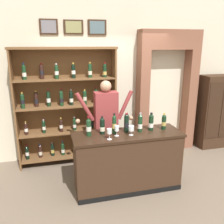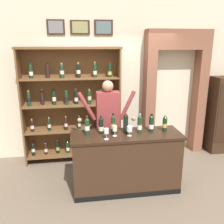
{
  "view_description": "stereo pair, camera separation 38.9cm",
  "coord_description": "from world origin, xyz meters",
  "px_view_note": "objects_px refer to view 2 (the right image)",
  "views": [
    {
      "loc": [
        -1.04,
        -3.4,
        2.32
      ],
      "look_at": [
        -0.11,
        0.24,
        1.25
      ],
      "focal_mm": 38.99,
      "sensor_mm": 36.0,
      "label": 1
    },
    {
      "loc": [
        -0.66,
        -3.47,
        2.32
      ],
      "look_at": [
        -0.11,
        0.24,
        1.25
      ],
      "focal_mm": 38.99,
      "sensor_mm": 36.0,
      "label": 2
    }
  ],
  "objects_px": {
    "tasting_bottle_bianco": "(101,125)",
    "tasting_bottle_prosecco": "(126,123)",
    "wine_shelf": "(72,103)",
    "wine_glass_spare": "(130,129)",
    "tasting_bottle_riserva": "(165,123)",
    "wine_glass_center": "(106,131)",
    "tasting_bottle_chianti": "(87,126)",
    "tasting_counter": "(126,162)",
    "tasting_bottle_vin_santo": "(113,124)",
    "tasting_bottle_grappa": "(140,124)",
    "tasting_bottle_brunello": "(151,123)",
    "shopkeeper": "(108,118)",
    "wine_glass_left": "(115,129)"
  },
  "relations": [
    {
      "from": "wine_shelf",
      "to": "wine_glass_spare",
      "type": "height_order",
      "value": "wine_shelf"
    },
    {
      "from": "wine_shelf",
      "to": "tasting_bottle_riserva",
      "type": "bearing_deg",
      "value": -38.39
    },
    {
      "from": "tasting_counter",
      "to": "tasting_bottle_chianti",
      "type": "distance_m",
      "value": 0.87
    },
    {
      "from": "wine_shelf",
      "to": "wine_glass_center",
      "type": "distance_m",
      "value": 1.47
    },
    {
      "from": "tasting_bottle_prosecco",
      "to": "tasting_bottle_grappa",
      "type": "bearing_deg",
      "value": -9.64
    },
    {
      "from": "tasting_bottle_riserva",
      "to": "wine_glass_spare",
      "type": "height_order",
      "value": "tasting_bottle_riserva"
    },
    {
      "from": "tasting_bottle_grappa",
      "to": "wine_glass_center",
      "type": "relative_size",
      "value": 1.86
    },
    {
      "from": "wine_glass_spare",
      "to": "wine_glass_left",
      "type": "bearing_deg",
      "value": 174.05
    },
    {
      "from": "tasting_bottle_vin_santo",
      "to": "wine_glass_spare",
      "type": "height_order",
      "value": "tasting_bottle_vin_santo"
    },
    {
      "from": "tasting_bottle_riserva",
      "to": "wine_glass_center",
      "type": "height_order",
      "value": "tasting_bottle_riserva"
    },
    {
      "from": "tasting_bottle_chianti",
      "to": "tasting_bottle_prosecco",
      "type": "height_order",
      "value": "same"
    },
    {
      "from": "tasting_counter",
      "to": "tasting_bottle_bianco",
      "type": "height_order",
      "value": "tasting_bottle_bianco"
    },
    {
      "from": "tasting_bottle_bianco",
      "to": "wine_glass_spare",
      "type": "bearing_deg",
      "value": -21.88
    },
    {
      "from": "tasting_counter",
      "to": "wine_glass_spare",
      "type": "height_order",
      "value": "wine_glass_spare"
    },
    {
      "from": "tasting_bottle_prosecco",
      "to": "wine_glass_left",
      "type": "height_order",
      "value": "tasting_bottle_prosecco"
    },
    {
      "from": "tasting_bottle_vin_santo",
      "to": "tasting_bottle_chianti",
      "type": "bearing_deg",
      "value": -177.98
    },
    {
      "from": "tasting_bottle_bianco",
      "to": "tasting_bottle_riserva",
      "type": "height_order",
      "value": "tasting_bottle_bianco"
    },
    {
      "from": "tasting_bottle_riserva",
      "to": "wine_glass_center",
      "type": "relative_size",
      "value": 1.65
    },
    {
      "from": "tasting_bottle_bianco",
      "to": "tasting_bottle_riserva",
      "type": "relative_size",
      "value": 1.03
    },
    {
      "from": "tasting_counter",
      "to": "wine_glass_left",
      "type": "height_order",
      "value": "wine_glass_left"
    },
    {
      "from": "tasting_bottle_bianco",
      "to": "tasting_bottle_riserva",
      "type": "bearing_deg",
      "value": -2.75
    },
    {
      "from": "tasting_bottle_prosecco",
      "to": "wine_glass_spare",
      "type": "relative_size",
      "value": 2.07
    },
    {
      "from": "wine_glass_left",
      "to": "tasting_counter",
      "type": "bearing_deg",
      "value": 16.51
    },
    {
      "from": "tasting_counter",
      "to": "tasting_bottle_vin_santo",
      "type": "height_order",
      "value": "tasting_bottle_vin_santo"
    },
    {
      "from": "tasting_bottle_grappa",
      "to": "wine_glass_center",
      "type": "xyz_separation_m",
      "value": [
        -0.55,
        -0.2,
        -0.02
      ]
    },
    {
      "from": "tasting_bottle_chianti",
      "to": "tasting_bottle_grappa",
      "type": "height_order",
      "value": "tasting_bottle_chianti"
    },
    {
      "from": "shopkeeper",
      "to": "tasting_bottle_grappa",
      "type": "relative_size",
      "value": 5.52
    },
    {
      "from": "wine_glass_left",
      "to": "wine_glass_center",
      "type": "distance_m",
      "value": 0.18
    },
    {
      "from": "shopkeeper",
      "to": "wine_glass_center",
      "type": "xyz_separation_m",
      "value": [
        -0.12,
        -0.74,
        0.02
      ]
    },
    {
      "from": "tasting_bottle_bianco",
      "to": "wine_glass_left",
      "type": "relative_size",
      "value": 1.73
    },
    {
      "from": "tasting_bottle_brunello",
      "to": "wine_glass_center",
      "type": "relative_size",
      "value": 1.77
    },
    {
      "from": "shopkeeper",
      "to": "wine_shelf",
      "type": "bearing_deg",
      "value": 134.9
    },
    {
      "from": "tasting_bottle_riserva",
      "to": "wine_glass_left",
      "type": "bearing_deg",
      "value": -173.41
    },
    {
      "from": "tasting_bottle_grappa",
      "to": "tasting_bottle_brunello",
      "type": "height_order",
      "value": "tasting_bottle_grappa"
    },
    {
      "from": "shopkeeper",
      "to": "wine_glass_center",
      "type": "distance_m",
      "value": 0.75
    },
    {
      "from": "tasting_bottle_brunello",
      "to": "tasting_bottle_chianti",
      "type": "bearing_deg",
      "value": -179.98
    },
    {
      "from": "tasting_bottle_riserva",
      "to": "tasting_bottle_vin_santo",
      "type": "bearing_deg",
      "value": 178.39
    },
    {
      "from": "tasting_bottle_grappa",
      "to": "tasting_bottle_vin_santo",
      "type": "bearing_deg",
      "value": 176.04
    },
    {
      "from": "shopkeeper",
      "to": "tasting_bottle_vin_santo",
      "type": "height_order",
      "value": "shopkeeper"
    },
    {
      "from": "wine_shelf",
      "to": "shopkeeper",
      "type": "bearing_deg",
      "value": -45.1
    },
    {
      "from": "tasting_bottle_chianti",
      "to": "wine_glass_center",
      "type": "distance_m",
      "value": 0.35
    },
    {
      "from": "tasting_bottle_bianco",
      "to": "tasting_bottle_prosecco",
      "type": "relative_size",
      "value": 0.92
    },
    {
      "from": "wine_glass_spare",
      "to": "wine_glass_center",
      "type": "bearing_deg",
      "value": -166.43
    },
    {
      "from": "tasting_bottle_chianti",
      "to": "tasting_bottle_prosecco",
      "type": "bearing_deg",
      "value": 2.08
    },
    {
      "from": "shopkeeper",
      "to": "tasting_bottle_brunello",
      "type": "distance_m",
      "value": 0.82
    },
    {
      "from": "shopkeeper",
      "to": "tasting_bottle_prosecco",
      "type": "distance_m",
      "value": 0.55
    },
    {
      "from": "tasting_bottle_riserva",
      "to": "tasting_bottle_brunello",
      "type": "bearing_deg",
      "value": 177.51
    },
    {
      "from": "tasting_counter",
      "to": "tasting_bottle_prosecco",
      "type": "xyz_separation_m",
      "value": [
        -0.0,
        0.07,
        0.63
      ]
    },
    {
      "from": "tasting_bottle_bianco",
      "to": "tasting_bottle_prosecco",
      "type": "height_order",
      "value": "tasting_bottle_prosecco"
    },
    {
      "from": "wine_shelf",
      "to": "tasting_bottle_grappa",
      "type": "relative_size",
      "value": 7.27
    }
  ]
}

